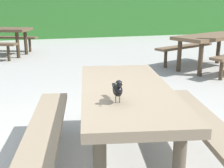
{
  "coord_description": "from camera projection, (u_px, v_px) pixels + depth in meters",
  "views": [
    {
      "loc": [
        -0.4,
        -2.37,
        1.46
      ],
      "look_at": [
        0.2,
        -0.22,
        0.84
      ],
      "focal_mm": 48.47,
      "sensor_mm": 36.0,
      "label": 1
    }
  ],
  "objects": [
    {
      "name": "hedge_wall",
      "position": [
        37.0,
        16.0,
        12.26
      ],
      "size": [
        28.0,
        1.86,
        1.65
      ],
      "primitive_type": "cube",
      "color": "#2D6B28",
      "rests_on": "ground"
    },
    {
      "name": "picnic_table_foreground",
      "position": [
        126.0,
        108.0,
        2.63
      ],
      "size": [
        1.96,
        1.99,
        0.74
      ],
      "color": "#84725B",
      "rests_on": "ground"
    },
    {
      "name": "bird_grackle",
      "position": [
        118.0,
        89.0,
        2.17
      ],
      "size": [
        0.09,
        0.29,
        0.18
      ],
      "color": "black",
      "rests_on": "picnic_table_foreground"
    },
    {
      "name": "picnic_table_far_centre",
      "position": [
        211.0,
        44.0,
        6.48
      ],
      "size": [
        2.22,
        2.2,
        0.74
      ],
      "color": "brown",
      "rests_on": "ground"
    }
  ]
}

